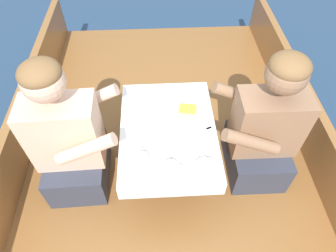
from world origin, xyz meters
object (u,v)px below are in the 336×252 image
at_px(person_starboard, 264,131).
at_px(person_port, 69,142).
at_px(coffee_cup_port, 142,159).
at_px(coffee_cup_center, 172,168).
at_px(sandwich, 187,111).
at_px(coffee_cup_starboard, 166,91).

bearing_deg(person_starboard, person_port, 1.67).
distance_m(person_starboard, coffee_cup_port, 0.77).
bearing_deg(person_starboard, coffee_cup_port, 16.73).
xyz_separation_m(coffee_cup_port, coffee_cup_center, (0.16, -0.06, 0.00)).
height_order(sandwich, coffee_cup_center, sandwich).
height_order(coffee_cup_port, coffee_cup_center, coffee_cup_center).
xyz_separation_m(person_starboard, coffee_cup_starboard, (-0.58, 0.30, 0.08)).
height_order(person_port, coffee_cup_starboard, person_port).
height_order(coffee_cup_port, coffee_cup_starboard, coffee_cup_starboard).
relative_size(person_starboard, coffee_cup_port, 10.02).
distance_m(coffee_cup_port, coffee_cup_starboard, 0.54).
bearing_deg(sandwich, coffee_cup_starboard, 124.80).
bearing_deg(coffee_cup_starboard, coffee_cup_center, -89.84).
bearing_deg(coffee_cup_port, person_starboard, 16.38).
distance_m(coffee_cup_port, coffee_cup_center, 0.17).
relative_size(person_starboard, coffee_cup_center, 9.93).
xyz_separation_m(person_starboard, coffee_cup_center, (-0.58, -0.28, 0.08)).
xyz_separation_m(sandwich, coffee_cup_port, (-0.28, -0.34, -0.00)).
height_order(person_starboard, coffee_cup_starboard, person_starboard).
xyz_separation_m(person_port, coffee_cup_center, (0.59, -0.25, 0.07)).
relative_size(coffee_cup_port, coffee_cup_starboard, 0.90).
bearing_deg(coffee_cup_center, person_starboard, 25.60).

